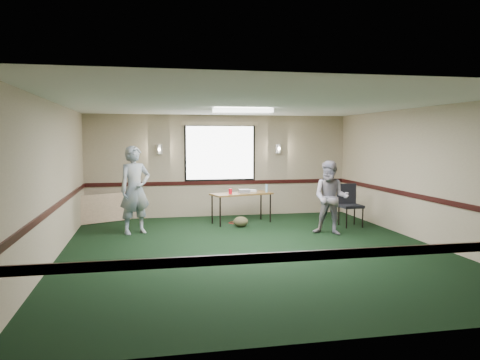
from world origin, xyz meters
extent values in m
plane|color=black|center=(0.00, 0.00, 0.00)|extent=(8.00, 8.00, 0.00)
plane|color=tan|center=(0.00, 4.00, 1.35)|extent=(7.00, 0.00, 7.00)
plane|color=tan|center=(0.00, -4.00, 1.35)|extent=(7.00, 0.00, 7.00)
plane|color=tan|center=(-3.50, 0.00, 1.35)|extent=(0.00, 8.00, 8.00)
plane|color=tan|center=(3.50, 0.00, 1.35)|extent=(0.00, 8.00, 8.00)
plane|color=silver|center=(0.00, 0.00, 2.70)|extent=(8.00, 8.00, 0.00)
cube|color=black|center=(0.00, 3.98, 0.90)|extent=(7.00, 0.03, 0.10)
cube|color=black|center=(0.00, -3.98, 0.90)|extent=(7.00, 0.03, 0.10)
cube|color=black|center=(-3.48, 0.00, 0.90)|extent=(0.03, 8.00, 0.10)
cube|color=black|center=(3.48, 0.00, 0.90)|extent=(0.03, 8.00, 0.10)
cube|color=black|center=(0.00, 3.98, 1.70)|extent=(1.90, 0.01, 1.50)
cube|color=white|center=(0.00, 3.97, 1.70)|extent=(1.80, 0.02, 1.40)
cube|color=tan|center=(0.00, 3.97, 2.47)|extent=(2.05, 0.08, 0.10)
cylinder|color=silver|center=(-1.60, 3.94, 1.80)|extent=(0.16, 0.16, 0.25)
cylinder|color=silver|center=(1.60, 3.94, 1.80)|extent=(0.16, 0.16, 0.25)
cube|color=white|center=(0.00, 1.00, 2.64)|extent=(1.20, 0.32, 0.08)
cube|color=brown|center=(0.34, 2.82, 0.72)|extent=(1.59, 0.97, 0.04)
cylinder|color=black|center=(-0.25, 2.41, 0.35)|extent=(0.04, 0.04, 0.70)
cylinder|color=black|center=(1.07, 2.77, 0.35)|extent=(0.04, 0.04, 0.70)
cylinder|color=black|center=(-0.38, 2.87, 0.35)|extent=(0.04, 0.04, 0.70)
cylinder|color=black|center=(0.94, 3.23, 0.35)|extent=(0.04, 0.04, 0.70)
cube|color=gray|center=(0.42, 2.82, 0.79)|extent=(0.28, 0.23, 0.09)
cube|color=white|center=(0.64, 3.03, 0.77)|extent=(0.22, 0.18, 0.06)
cylinder|color=red|center=(0.04, 2.67, 0.81)|extent=(0.09, 0.09, 0.13)
cylinder|color=#8DC0E7|center=(0.99, 2.85, 0.84)|extent=(0.06, 0.06, 0.20)
ellipsoid|color=#464528|center=(0.22, 2.30, 0.12)|extent=(0.40, 0.33, 0.25)
torus|color=red|center=(0.17, 2.82, 0.01)|extent=(0.37, 0.37, 0.01)
cube|color=#A18163|center=(-3.00, 3.60, 0.35)|extent=(1.31, 0.81, 0.70)
cube|color=black|center=(2.78, 1.85, 0.49)|extent=(0.50, 0.50, 0.06)
cube|color=black|center=(2.77, 2.08, 0.75)|extent=(0.49, 0.07, 0.49)
cylinder|color=black|center=(2.58, 1.64, 0.23)|extent=(0.03, 0.03, 0.45)
cylinder|color=black|center=(2.99, 1.65, 0.23)|extent=(0.03, 0.03, 0.45)
cylinder|color=black|center=(2.57, 2.04, 0.23)|extent=(0.03, 0.03, 0.45)
cylinder|color=black|center=(2.98, 2.06, 0.23)|extent=(0.03, 0.03, 0.45)
imported|color=#405E8D|center=(-2.19, 2.01, 0.96)|extent=(0.83, 0.71, 1.92)
imported|color=#7D8EC3|center=(1.96, 1.07, 0.80)|extent=(0.98, 0.92, 1.60)
camera|label=1|loc=(-1.95, -8.34, 2.06)|focal=35.00mm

